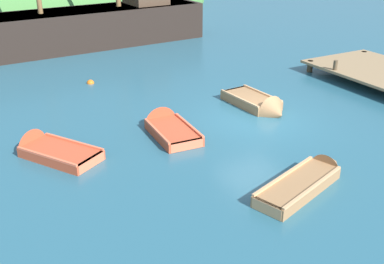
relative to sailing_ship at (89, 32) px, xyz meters
name	(u,v)px	position (x,y,z in m)	size (l,w,h in m)	color
ground_plane	(255,120)	(1.74, -14.58, -0.86)	(120.00, 120.00, 0.00)	#285B70
sailing_ship	(89,32)	(0.00, 0.00, 0.00)	(17.23, 4.24, 11.77)	black
rowboat_outer_left	(259,106)	(2.64, -13.65, -0.74)	(1.45, 3.16, 1.22)	#9E7047
rowboat_portside	(167,128)	(-1.59, -13.86, -0.76)	(1.46, 3.00, 1.22)	#C64C2D
rowboat_outer_right	(47,151)	(-5.76, -13.61, -0.76)	(2.70, 3.34, 1.21)	#C64C2D
rowboat_near_dock	(308,181)	(0.26, -19.14, -0.75)	(3.86, 2.07, 0.94)	#9E7047
buoy_orange	(91,83)	(-2.30, -7.20, -0.86)	(0.34, 0.34, 0.34)	orange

